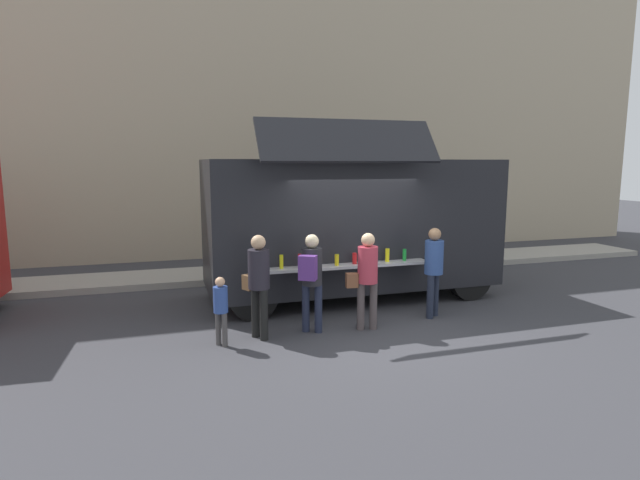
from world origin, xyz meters
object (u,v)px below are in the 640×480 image
at_px(child_near_queue, 221,305).
at_px(customer_front_ordering, 367,273).
at_px(customer_rear_waiting, 258,278).
at_px(trash_bin, 463,249).
at_px(customer_extra_browsing, 434,264).
at_px(customer_mid_with_backpack, 311,273).
at_px(food_truck_main, 352,223).

bearing_deg(child_near_queue, customer_front_ordering, -34.86).
bearing_deg(child_near_queue, customer_rear_waiting, -21.08).
bearing_deg(trash_bin, customer_front_ordering, -137.21).
relative_size(customer_extra_browsing, child_near_queue, 1.52).
relative_size(trash_bin, customer_mid_with_backpack, 0.52).
relative_size(customer_front_ordering, customer_extra_browsing, 1.00).
bearing_deg(customer_mid_with_backpack, customer_extra_browsing, -54.26).
distance_m(customer_mid_with_backpack, child_near_queue, 1.55).
xyz_separation_m(food_truck_main, trash_bin, (4.23, 2.32, -1.14)).
xyz_separation_m(food_truck_main, customer_front_ordering, (-0.52, -2.08, -0.58)).
bearing_deg(customer_rear_waiting, customer_front_ordering, -30.22).
relative_size(food_truck_main, customer_extra_browsing, 3.59).
height_order(customer_mid_with_backpack, customer_rear_waiting, customer_rear_waiting).
bearing_deg(customer_front_ordering, child_near_queue, 100.76).
distance_m(trash_bin, customer_mid_with_backpack, 7.13).
height_order(customer_rear_waiting, customer_extra_browsing, customer_rear_waiting).
bearing_deg(customer_rear_waiting, customer_extra_browsing, -23.57).
bearing_deg(food_truck_main, customer_extra_browsing, -63.26).
xyz_separation_m(customer_rear_waiting, customer_extra_browsing, (3.24, 0.18, -0.02)).
xyz_separation_m(trash_bin, customer_front_ordering, (-4.75, -4.40, 0.55)).
bearing_deg(child_near_queue, customer_extra_browsing, -31.08).
relative_size(food_truck_main, customer_mid_with_backpack, 3.58).
relative_size(trash_bin, customer_front_ordering, 0.52).
distance_m(customer_front_ordering, customer_mid_with_backpack, 0.94).
height_order(customer_mid_with_backpack, customer_extra_browsing, customer_mid_with_backpack).
height_order(customer_front_ordering, child_near_queue, customer_front_ordering).
bearing_deg(customer_rear_waiting, trash_bin, 6.47).
height_order(food_truck_main, trash_bin, food_truck_main).
height_order(customer_mid_with_backpack, child_near_queue, customer_mid_with_backpack).
distance_m(customer_mid_with_backpack, customer_rear_waiting, 0.88).
bearing_deg(customer_front_ordering, customer_rear_waiting, 95.92).
xyz_separation_m(customer_mid_with_backpack, customer_extra_browsing, (2.36, 0.17, -0.03)).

